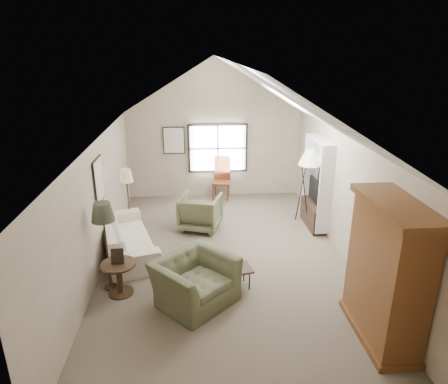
{
  "coord_description": "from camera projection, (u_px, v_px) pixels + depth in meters",
  "views": [
    {
      "loc": [
        -0.61,
        -7.28,
        4.21
      ],
      "look_at": [
        0.0,
        0.4,
        1.4
      ],
      "focal_mm": 32.0,
      "sensor_mm": 36.0,
      "label": 1
    }
  ],
  "objects": [
    {
      "name": "room_shell",
      "position": [
        226.0,
        106.0,
        7.2
      ],
      "size": [
        5.01,
        8.01,
        4.0
      ],
      "color": "#6B5D4C",
      "rests_on": "ground"
    },
    {
      "name": "window",
      "position": [
        218.0,
        148.0,
        11.52
      ],
      "size": [
        1.72,
        0.08,
        1.42
      ],
      "primitive_type": "cube",
      "color": "black",
      "rests_on": "room_shell"
    },
    {
      "name": "skylight",
      "position": [
        286.0,
        98.0,
        8.14
      ],
      "size": [
        0.8,
        1.2,
        0.52
      ],
      "primitive_type": null,
      "color": "white",
      "rests_on": "room_shell"
    },
    {
      "name": "wall_art",
      "position": [
        139.0,
        159.0,
        9.39
      ],
      "size": [
        1.97,
        3.71,
        0.88
      ],
      "color": "black",
      "rests_on": "room_shell"
    },
    {
      "name": "armoire",
      "position": [
        387.0,
        272.0,
        5.84
      ],
      "size": [
        0.6,
        1.5,
        2.2
      ],
      "primitive_type": "cube",
      "color": "brown",
      "rests_on": "ground"
    },
    {
      "name": "tv_alcove",
      "position": [
        317.0,
        182.0,
        9.58
      ],
      "size": [
        0.32,
        1.3,
        2.1
      ],
      "primitive_type": "cube",
      "color": "white",
      "rests_on": "ground"
    },
    {
      "name": "media_console",
      "position": [
        314.0,
        215.0,
        9.87
      ],
      "size": [
        0.34,
        1.18,
        0.6
      ],
      "primitive_type": "cube",
      "color": "#382316",
      "rests_on": "ground"
    },
    {
      "name": "tv_panel",
      "position": [
        316.0,
        191.0,
        9.66
      ],
      "size": [
        0.05,
        0.9,
        0.55
      ],
      "primitive_type": "cube",
      "color": "black",
      "rests_on": "media_console"
    },
    {
      "name": "sofa",
      "position": [
        127.0,
        236.0,
        8.61
      ],
      "size": [
        1.65,
        2.64,
        0.72
      ],
      "primitive_type": "imported",
      "rotation": [
        0.0,
        0.0,
        1.87
      ],
      "color": "white",
      "rests_on": "ground"
    },
    {
      "name": "armchair_near",
      "position": [
        195.0,
        281.0,
        6.87
      ],
      "size": [
        1.68,
        1.68,
        0.82
      ],
      "primitive_type": "imported",
      "rotation": [
        0.0,
        0.0,
        0.75
      ],
      "color": "#585D41",
      "rests_on": "ground"
    },
    {
      "name": "armchair_far",
      "position": [
        200.0,
        212.0,
        9.7
      ],
      "size": [
        1.16,
        1.18,
        0.86
      ],
      "primitive_type": "imported",
      "rotation": [
        0.0,
        0.0,
        2.84
      ],
      "color": "#6A6D4C",
      "rests_on": "ground"
    },
    {
      "name": "coffee_table",
      "position": [
        230.0,
        279.0,
        7.33
      ],
      "size": [
        0.87,
        0.6,
        0.41
      ],
      "primitive_type": "cube",
      "rotation": [
        0.0,
        0.0,
        0.22
      ],
      "color": "#382317",
      "rests_on": "ground"
    },
    {
      "name": "bowl",
      "position": [
        230.0,
        268.0,
        7.25
      ],
      "size": [
        0.23,
        0.23,
        0.05
      ],
      "primitive_type": "imported",
      "rotation": [
        0.0,
        0.0,
        0.22
      ],
      "color": "#3E2C19",
      "rests_on": "coffee_table"
    },
    {
      "name": "side_table",
      "position": [
        120.0,
        278.0,
        7.13
      ],
      "size": [
        0.77,
        0.77,
        0.62
      ],
      "primitive_type": "cylinder",
      "rotation": [
        0.0,
        0.0,
        0.3
      ],
      "color": "#322314",
      "rests_on": "ground"
    },
    {
      "name": "side_chair",
      "position": [
        221.0,
        179.0,
        11.57
      ],
      "size": [
        0.55,
        0.55,
        1.22
      ],
      "primitive_type": "cube",
      "rotation": [
        0.0,
        0.0,
        -0.18
      ],
      "color": "brown",
      "rests_on": "ground"
    },
    {
      "name": "tripod_lamp",
      "position": [
        308.0,
        186.0,
        9.87
      ],
      "size": [
        0.71,
        0.71,
        1.94
      ],
      "primitive_type": null,
      "rotation": [
        0.0,
        0.0,
        0.31
      ],
      "color": "white",
      "rests_on": "ground"
    },
    {
      "name": "dark_lamp",
      "position": [
        106.0,
        246.0,
        7.12
      ],
      "size": [
        0.52,
        0.52,
        1.72
      ],
      "primitive_type": null,
      "rotation": [
        0.0,
        0.0,
        0.3
      ],
      "color": "#2A2E20",
      "rests_on": "ground"
    },
    {
      "name": "tan_lamp",
      "position": [
        128.0,
        199.0,
        9.58
      ],
      "size": [
        0.39,
        0.39,
        1.55
      ],
      "primitive_type": null,
      "rotation": [
        0.0,
        0.0,
        0.3
      ],
      "color": "tan",
      "rests_on": "ground"
    }
  ]
}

